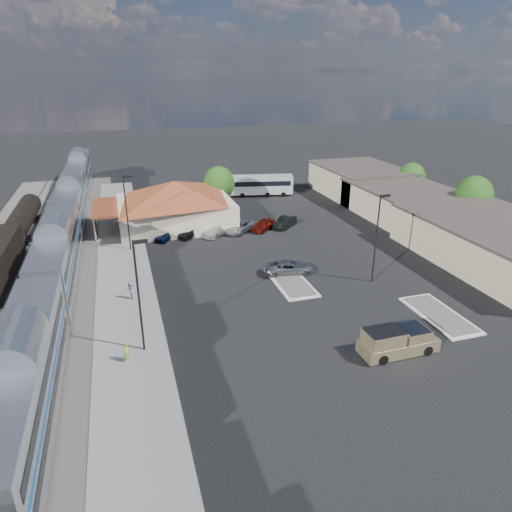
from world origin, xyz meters
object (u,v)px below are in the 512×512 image
object	(u,v)px
pickup_truck	(399,341)
suv	(289,267)
coach_bus	(261,184)
station_depot	(175,203)

from	to	relation	value
pickup_truck	suv	distance (m)	16.22
pickup_truck	coach_bus	xyz separation A→B (m)	(4.15, 47.74, 1.01)
pickup_truck	station_depot	bearing A→B (deg)	17.60
pickup_truck	coach_bus	distance (m)	47.93
coach_bus	station_depot	bearing A→B (deg)	138.21
station_depot	pickup_truck	xyz separation A→B (m)	(11.92, -35.74, -2.15)
pickup_truck	coach_bus	world-z (taller)	coach_bus
station_depot	suv	distance (m)	21.91
suv	coach_bus	world-z (taller)	coach_bus
station_depot	pickup_truck	distance (m)	37.74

